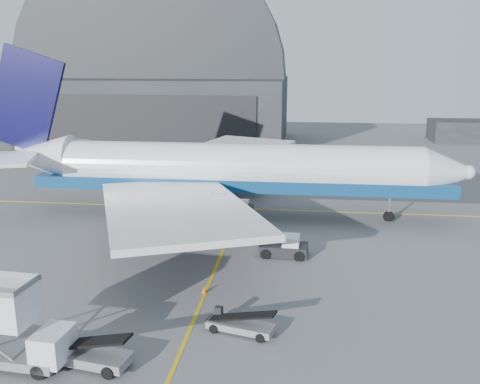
# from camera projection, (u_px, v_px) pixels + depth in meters

# --- Properties ---
(ground) EXTENTS (200.00, 200.00, 0.00)m
(ground) POSITION_uv_depth(u_px,v_px,m) (208.00, 286.00, 37.77)
(ground) COLOR #565659
(ground) RESTS_ON ground
(taxi_lines) EXTENTS (80.00, 42.12, 0.02)m
(taxi_lines) POSITION_uv_depth(u_px,v_px,m) (232.00, 230.00, 49.96)
(taxi_lines) COLOR gold
(taxi_lines) RESTS_ON ground
(hangar) EXTENTS (50.00, 28.30, 28.00)m
(hangar) POSITION_uv_depth(u_px,v_px,m) (152.00, 91.00, 100.44)
(hangar) COLOR black
(hangar) RESTS_ON ground
(distant_bldg_a) EXTENTS (14.00, 8.00, 4.00)m
(distant_bldg_a) POSITION_uv_depth(u_px,v_px,m) (467.00, 141.00, 102.84)
(distant_bldg_a) COLOR black
(distant_bldg_a) RESTS_ON ground
(airliner) EXTENTS (49.02, 47.53, 17.20)m
(airliner) POSITION_uv_depth(u_px,v_px,m) (221.00, 169.00, 53.48)
(airliner) COLOR white
(airliner) RESTS_ON ground
(catering_truck) EXTENTS (6.54, 2.92, 4.37)m
(catering_truck) POSITION_uv_depth(u_px,v_px,m) (6.00, 324.00, 27.79)
(catering_truck) COLOR slate
(catering_truck) RESTS_ON ground
(pushback_tug) EXTENTS (3.97, 2.49, 1.77)m
(pushback_tug) POSITION_uv_depth(u_px,v_px,m) (285.00, 248.00, 43.42)
(pushback_tug) COLOR black
(pushback_tug) RESTS_ON ground
(belt_loader_a) EXTENTS (5.33, 2.53, 1.99)m
(belt_loader_a) POSITION_uv_depth(u_px,v_px,m) (84.00, 354.00, 28.01)
(belt_loader_a) COLOR slate
(belt_loader_a) RESTS_ON ground
(belt_loader_b) EXTENTS (4.32, 2.33, 1.61)m
(belt_loader_b) POSITION_uv_depth(u_px,v_px,m) (240.00, 324.00, 31.32)
(belt_loader_b) COLOR slate
(belt_loader_b) RESTS_ON ground
(traffic_cone) EXTENTS (0.34, 0.34, 0.49)m
(traffic_cone) POSITION_uv_depth(u_px,v_px,m) (204.00, 290.00, 36.62)
(traffic_cone) COLOR #F75007
(traffic_cone) RESTS_ON ground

